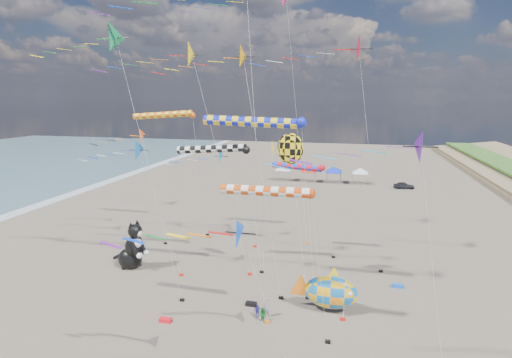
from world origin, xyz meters
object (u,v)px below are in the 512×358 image
at_px(person_adult, 266,308).
at_px(child_blue, 257,311).
at_px(cat_inflatable, 132,244).
at_px(parked_car, 404,185).
at_px(fish_inflatable, 330,292).
at_px(child_green, 262,315).

distance_m(person_adult, child_blue, 0.75).
bearing_deg(cat_inflatable, child_blue, -7.96).
bearing_deg(person_adult, parked_car, 69.01).
bearing_deg(fish_inflatable, cat_inflatable, 168.77).
relative_size(fish_inflatable, child_blue, 5.47).
bearing_deg(child_blue, child_green, -64.06).
xyz_separation_m(fish_inflatable, child_blue, (-5.39, -2.03, -1.20)).
bearing_deg(fish_inflatable, child_blue, -159.41).
bearing_deg(parked_car, person_adult, 155.99).
bearing_deg(child_green, fish_inflatable, 63.71).
relative_size(person_adult, child_green, 1.35).
xyz_separation_m(fish_inflatable, person_adult, (-4.71, -1.93, -0.92)).
distance_m(cat_inflatable, child_green, 16.15).
bearing_deg(fish_inflatable, child_green, -151.27).
distance_m(child_blue, parked_car, 51.80).
distance_m(person_adult, parked_car, 51.50).
distance_m(cat_inflatable, fish_inflatable, 19.88).
distance_m(cat_inflatable, child_blue, 15.40).
distance_m(fish_inflatable, child_green, 5.62).
relative_size(cat_inflatable, person_adult, 3.17).
xyz_separation_m(child_blue, parked_car, (16.24, 49.19, 0.12)).
xyz_separation_m(person_adult, parked_car, (15.56, 49.09, -0.16)).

